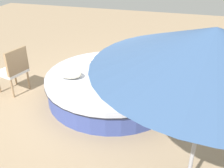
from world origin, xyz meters
The scene contains 6 objects.
ground_plane centered at (0.00, 0.00, 0.00)m, with size 16.00×16.00×0.00m, color #9E8466.
round_bed centered at (0.00, 0.00, 0.26)m, with size 2.67×2.67×0.50m.
throw_pillow_0 centered at (-0.49, 0.59, 0.59)m, with size 0.46×0.35×0.19m, color white.
throw_pillow_1 centered at (-0.77, -0.32, 0.58)m, with size 0.49×0.33×0.17m, color beige.
patio_chair centered at (-2.00, -0.34, 0.56)m, with size 0.61×0.63×0.98m.
patio_umbrella centered at (1.57, -1.94, 1.91)m, with size 2.43×2.43×2.13m.
Camera 1 is at (1.29, -4.50, 2.81)m, focal length 41.95 mm.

